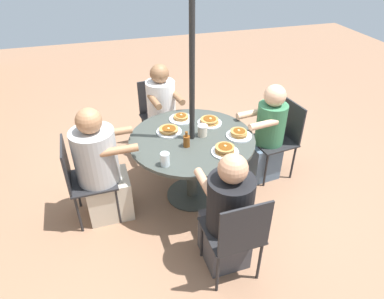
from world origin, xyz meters
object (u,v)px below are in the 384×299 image
Objects in this scene: patio_table at (192,148)px; syrup_bottle at (187,141)px; patio_chair_north at (280,135)px; patio_chair_south at (83,177)px; pancake_plate_d at (181,118)px; pancake_plate_b at (210,121)px; pancake_plate_e at (239,134)px; diner_west at (227,217)px; patio_chair_east at (158,111)px; diner_south at (101,171)px; coffee_cup at (202,130)px; drinking_glass_a at (165,159)px; patio_chair_west at (236,233)px; pancake_plate_a at (169,131)px; diner_north at (267,136)px; diner_east at (162,115)px; pancake_plate_c at (225,150)px.

patio_table is 0.24m from syrup_bottle.
patio_chair_south is at bearing 87.09° from patio_chair_north.
pancake_plate_b is at bearing -121.57° from pancake_plate_d.
pancake_plate_e is at bearing -87.14° from syrup_bottle.
diner_west is 4.48× the size of pancake_plate_d.
patio_table is at bearing 90.00° from patio_chair_east.
patio_table is at bearing 90.00° from diner_south.
patio_chair_south reaches higher than coffee_cup.
patio_chair_north is 1.94m from diner_south.
patio_chair_east reaches higher than drinking_glass_a.
patio_chair_north is at bearing 47.43° from patio_chair_west.
patio_chair_west is at bearing -90.00° from diner_west.
pancake_plate_a is at bearing 100.87° from patio_chair_south.
pancake_plate_e is at bearing -71.61° from drinking_glass_a.
pancake_plate_d is 2.23× the size of coffee_cup.
diner_north is 1.28× the size of patio_chair_south.
syrup_bottle is at bearing 95.75° from patio_chair_west.
patio_chair_north is at bearing -102.78° from pancake_plate_d.
diner_east reaches higher than patio_table.
pancake_plate_c is 0.56m from drinking_glass_a.
diner_east is at bearing 90.00° from patio_chair_east.
pancake_plate_d is (0.22, -0.18, 0.00)m from pancake_plate_a.
diner_north reaches higher than drinking_glass_a.
diner_east is 9.57× the size of drinking_glass_a.
syrup_bottle reaches higher than patio_chair_east.
diner_south is at bearing 42.18° from diner_east.
diner_east is at bearing 28.91° from pancake_plate_b.
diner_west is 0.63m from pancake_plate_c.
diner_east is 0.75m from pancake_plate_a.
diner_west reaches higher than patio_chair_south.
diner_north is at bearing -82.62° from coffee_cup.
pancake_plate_e is 0.35m from coffee_cup.
coffee_cup is at bearing 90.61° from patio_chair_south.
patio_chair_south is at bearing 139.50° from diner_west.
pancake_plate_a is 0.28m from pancake_plate_d.
diner_north reaches higher than syrup_bottle.
diner_east is 0.98× the size of diner_south.
diner_east reaches higher than patio_chair_south.
patio_table is 0.89m from diner_south.
pancake_plate_c is 2.07× the size of drinking_glass_a.
diner_north reaches higher than patio_chair_south.
pancake_plate_b is (0.22, -0.25, 0.14)m from patio_table.
patio_chair_east is 5.61× the size of syrup_bottle.
diner_north is 0.82m from coffee_cup.
diner_east reaches higher than patio_chair_west.
pancake_plate_a is at bearing 39.74° from pancake_plate_c.
pancake_plate_e is at bearing -136.37° from pancake_plate_d.
patio_chair_east is at bearing -8.18° from drinking_glass_a.
drinking_glass_a is (0.52, 0.38, 0.28)m from diner_west.
syrup_bottle is at bearing 125.54° from coffee_cup.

